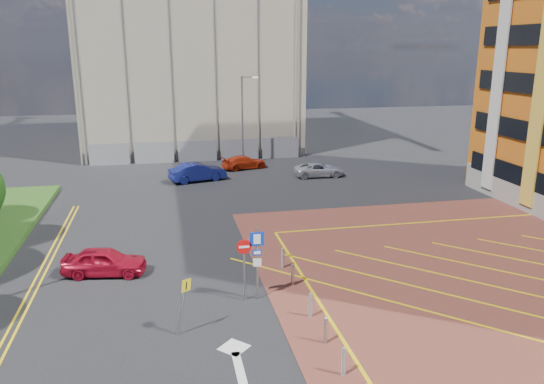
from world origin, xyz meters
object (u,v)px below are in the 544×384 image
object	(u,v)px
sign_cluster	(252,257)
car_red_back	(244,162)
car_silver_back	(319,170)
warning_sign	(183,300)
car_blue_back	(198,172)
lamp_back	(243,117)
car_red_left	(104,261)

from	to	relation	value
sign_cluster	car_red_back	xyz separation A→B (m)	(3.53, 25.10, -1.37)
car_silver_back	sign_cluster	bearing A→B (deg)	158.04
warning_sign	car_silver_back	world-z (taller)	warning_sign
warning_sign	car_blue_back	distance (m)	23.80
car_blue_back	car_silver_back	bearing A→B (deg)	-107.50
warning_sign	car_blue_back	world-z (taller)	warning_sign
warning_sign	car_red_back	bearing A→B (deg)	76.60
car_blue_back	lamp_back	bearing A→B (deg)	-54.35
lamp_back	car_red_left	xyz separation A→B (m)	(-10.22, -23.02, -3.70)
warning_sign	car_red_left	size ratio (longest dim) A/B	0.58
car_silver_back	car_red_back	bearing A→B (deg)	55.42
car_red_left	car_silver_back	bearing A→B (deg)	-33.41
lamp_back	car_red_left	size ratio (longest dim) A/B	2.06
car_red_back	car_silver_back	bearing A→B (deg)	-141.69
car_blue_back	car_red_back	xyz separation A→B (m)	(4.37, 3.69, -0.16)
sign_cluster	car_red_back	world-z (taller)	sign_cluster
car_red_back	lamp_back	bearing A→B (deg)	-23.01
lamp_back	warning_sign	world-z (taller)	lamp_back
lamp_back	car_red_left	bearing A→B (deg)	-113.94
warning_sign	sign_cluster	bearing A→B (deg)	37.31
car_blue_back	car_red_back	bearing A→B (deg)	-64.66
warning_sign	car_red_back	world-z (taller)	warning_sign
warning_sign	car_silver_back	distance (m)	26.24
sign_cluster	warning_sign	xyz separation A→B (m)	(-2.99, -2.28, -0.52)
car_red_left	warning_sign	bearing A→B (deg)	-141.98
lamp_back	car_red_left	world-z (taller)	lamp_back
lamp_back	car_silver_back	bearing A→B (deg)	-48.35
lamp_back	car_red_back	world-z (taller)	lamp_back
lamp_back	car_red_back	xyz separation A→B (m)	(-0.26, -1.92, -3.78)
car_silver_back	lamp_back	bearing A→B (deg)	43.37
car_red_left	car_blue_back	bearing A→B (deg)	-8.56
car_red_back	car_silver_back	world-z (taller)	car_red_back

